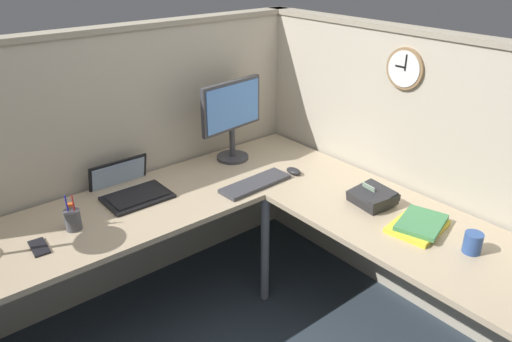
% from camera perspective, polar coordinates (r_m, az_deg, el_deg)
% --- Properties ---
extents(ground_plane, '(6.80, 6.80, 0.00)m').
position_cam_1_polar(ground_plane, '(2.90, 0.62, -17.53)').
color(ground_plane, '#2D3842').
extents(cubicle_wall_back, '(2.57, 0.12, 1.58)m').
position_cam_1_polar(cubicle_wall_back, '(2.93, -15.90, 0.64)').
color(cubicle_wall_back, '#B7AD99').
rests_on(cubicle_wall_back, ground).
extents(cubicle_wall_right, '(0.12, 2.37, 1.58)m').
position_cam_1_polar(cubicle_wall_right, '(2.87, 17.65, -0.16)').
color(cubicle_wall_right, '#B7AD99').
rests_on(cubicle_wall_right, ground).
extents(desk, '(2.35, 2.15, 0.73)m').
position_cam_1_polar(desk, '(2.40, -1.27, -8.57)').
color(desk, tan).
rests_on(desk, ground).
extents(monitor, '(0.46, 0.20, 0.50)m').
position_cam_1_polar(monitor, '(2.96, -2.86, 6.65)').
color(monitor, '#38383D').
rests_on(monitor, desk).
extents(laptop, '(0.34, 0.38, 0.22)m').
position_cam_1_polar(laptop, '(2.74, -14.74, -1.97)').
color(laptop, black).
rests_on(laptop, desk).
extents(keyboard, '(0.44, 0.16, 0.02)m').
position_cam_1_polar(keyboard, '(2.73, -0.08, -1.50)').
color(keyboard, '#38383D').
rests_on(keyboard, desk).
extents(computer_mouse, '(0.06, 0.10, 0.03)m').
position_cam_1_polar(computer_mouse, '(2.87, 4.46, -0.01)').
color(computer_mouse, '#232326').
rests_on(computer_mouse, desk).
extents(pen_cup, '(0.08, 0.08, 0.18)m').
position_cam_1_polar(pen_cup, '(2.46, -20.79, -5.37)').
color(pen_cup, '#4C4C51').
rests_on(pen_cup, desk).
extents(cell_phone, '(0.08, 0.15, 0.01)m').
position_cam_1_polar(cell_phone, '(2.40, -24.21, -8.19)').
color(cell_phone, black).
rests_on(cell_phone, desk).
extents(office_phone, '(0.22, 0.23, 0.11)m').
position_cam_1_polar(office_phone, '(2.60, 13.64, -3.09)').
color(office_phone, '#232326').
rests_on(office_phone, desk).
extents(book_stack, '(0.32, 0.26, 0.04)m').
position_cam_1_polar(book_stack, '(2.45, 18.65, -6.03)').
color(book_stack, yellow).
rests_on(book_stack, desk).
extents(coffee_mug, '(0.08, 0.08, 0.10)m').
position_cam_1_polar(coffee_mug, '(2.35, 24.18, -7.72)').
color(coffee_mug, '#2D4C8C').
rests_on(coffee_mug, desk).
extents(wall_clock, '(0.04, 0.22, 0.22)m').
position_cam_1_polar(wall_clock, '(2.68, 17.20, 11.46)').
color(wall_clock, olive).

